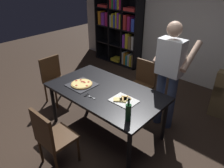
% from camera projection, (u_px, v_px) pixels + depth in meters
% --- Properties ---
extents(ground_plane, '(12.00, 12.00, 0.00)m').
position_uv_depth(ground_plane, '(106.00, 129.00, 3.62)').
color(ground_plane, '#38281E').
extents(back_wall, '(6.40, 0.10, 2.80)m').
position_uv_depth(back_wall, '(188.00, 19.00, 4.65)').
color(back_wall, silver).
rests_on(back_wall, ground_plane).
extents(dining_table, '(1.78, 1.02, 0.75)m').
position_uv_depth(dining_table, '(105.00, 94.00, 3.29)').
color(dining_table, black).
rests_on(dining_table, ground_plane).
extents(chair_near_camera, '(0.42, 0.42, 0.90)m').
position_uv_depth(chair_near_camera, '(51.00, 136.00, 2.72)').
color(chair_near_camera, '#472D19').
rests_on(chair_near_camera, ground_plane).
extents(chair_far_side, '(0.42, 0.42, 0.90)m').
position_uv_depth(chair_far_side, '(142.00, 82.00, 4.02)').
color(chair_far_side, '#472D19').
rests_on(chair_far_side, ground_plane).
extents(chair_left_end, '(0.42, 0.42, 0.90)m').
position_uv_depth(chair_left_end, '(54.00, 77.00, 4.19)').
color(chair_left_end, '#472D19').
rests_on(chair_left_end, ground_plane).
extents(bookshelf, '(1.40, 0.35, 1.95)m').
position_uv_depth(bookshelf, '(120.00, 28.00, 5.72)').
color(bookshelf, black).
rests_on(bookshelf, ground_plane).
extents(person_serving_pizza, '(0.55, 0.54, 1.75)m').
position_uv_depth(person_serving_pizza, '(169.00, 71.00, 3.28)').
color(person_serving_pizza, '#38476B').
rests_on(person_serving_pizza, ground_plane).
extents(pepperoni_pizza_on_tray, '(0.40, 0.40, 0.04)m').
position_uv_depth(pepperoni_pizza_on_tray, '(82.00, 84.00, 3.40)').
color(pepperoni_pizza_on_tray, '#2D2D33').
rests_on(pepperoni_pizza_on_tray, dining_table).
extents(pizza_slices_on_towel, '(0.36, 0.28, 0.03)m').
position_uv_depth(pizza_slices_on_towel, '(123.00, 100.00, 3.00)').
color(pizza_slices_on_towel, white).
rests_on(pizza_slices_on_towel, dining_table).
extents(wine_bottle, '(0.07, 0.07, 0.32)m').
position_uv_depth(wine_bottle, '(128.00, 112.00, 2.57)').
color(wine_bottle, '#194723').
rests_on(wine_bottle, dining_table).
extents(kitchen_scissors, '(0.19, 0.09, 0.01)m').
position_uv_depth(kitchen_scissors, '(88.00, 96.00, 3.11)').
color(kitchen_scissors, silver).
rests_on(kitchen_scissors, dining_table).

